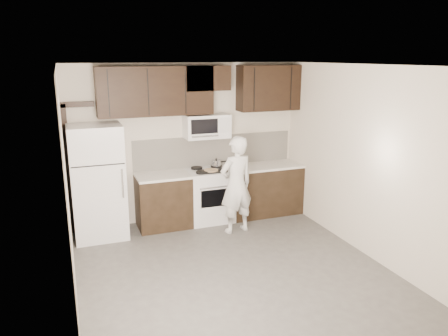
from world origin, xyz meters
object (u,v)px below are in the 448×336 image
stove (210,195)px  microwave (207,126)px  refrigerator (98,182)px  person (236,185)px

stove → microwave: (-0.00, 0.12, 1.19)m
refrigerator → microwave: bearing=5.1°
stove → person: person is taller
microwave → person: size_ratio=0.48×
person → refrigerator: bearing=-26.3°
stove → person: (0.25, -0.63, 0.34)m
refrigerator → person: refrigerator is taller
microwave → person: microwave is taller
person → microwave: bearing=-82.5°
microwave → person: (0.25, -0.75, -0.85)m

